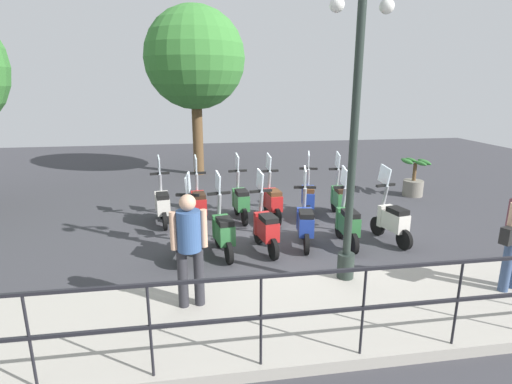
# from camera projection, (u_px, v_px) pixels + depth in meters

# --- Properties ---
(ground_plane) EXTENTS (28.00, 28.00, 0.00)m
(ground_plane) POSITION_uv_depth(u_px,v_px,m) (280.00, 234.00, 8.58)
(ground_plane) COLOR #38383D
(promenade_walkway) EXTENTS (2.20, 20.00, 0.15)m
(promenade_walkway) POSITION_uv_depth(u_px,v_px,m) (329.00, 310.00, 5.56)
(promenade_walkway) COLOR #A39E93
(promenade_walkway) RESTS_ON ground_plane
(fence_railing) EXTENTS (0.04, 16.03, 1.07)m
(fence_railing) POSITION_uv_depth(u_px,v_px,m) (364.00, 295.00, 4.35)
(fence_railing) COLOR black
(fence_railing) RESTS_ON promenade_walkway
(lamp_post_near) EXTENTS (0.26, 0.90, 4.48)m
(lamp_post_near) POSITION_uv_depth(u_px,v_px,m) (353.00, 153.00, 5.81)
(lamp_post_near) COLOR #232D28
(lamp_post_near) RESTS_ON promenade_walkway
(pedestrian_distant) EXTENTS (0.35, 0.49, 1.59)m
(pedestrian_distant) POSITION_uv_depth(u_px,v_px,m) (189.00, 242.00, 5.30)
(pedestrian_distant) COLOR #28282D
(pedestrian_distant) RESTS_ON promenade_walkway
(tree_distant) EXTENTS (3.37, 3.37, 5.64)m
(tree_distant) POSITION_uv_depth(u_px,v_px,m) (195.00, 59.00, 13.29)
(tree_distant) COLOR brown
(tree_distant) RESTS_ON ground_plane
(potted_palm) EXTENTS (1.06, 0.66, 1.05)m
(potted_palm) POSITION_uv_depth(u_px,v_px,m) (414.00, 181.00, 11.42)
(potted_palm) COLOR slate
(potted_palm) RESTS_ON ground_plane
(scooter_near_0) EXTENTS (1.22, 0.49, 1.54)m
(scooter_near_0) POSITION_uv_depth(u_px,v_px,m) (392.00, 219.00, 8.01)
(scooter_near_0) COLOR black
(scooter_near_0) RESTS_ON ground_plane
(scooter_near_1) EXTENTS (1.23, 0.44, 1.54)m
(scooter_near_1) POSITION_uv_depth(u_px,v_px,m) (347.00, 222.00, 7.84)
(scooter_near_1) COLOR black
(scooter_near_1) RESTS_ON ground_plane
(scooter_near_2) EXTENTS (1.22, 0.48, 1.54)m
(scooter_near_2) POSITION_uv_depth(u_px,v_px,m) (305.00, 223.00, 7.83)
(scooter_near_2) COLOR black
(scooter_near_2) RESTS_ON ground_plane
(scooter_near_3) EXTENTS (1.22, 0.48, 1.54)m
(scooter_near_3) POSITION_uv_depth(u_px,v_px,m) (266.00, 227.00, 7.57)
(scooter_near_3) COLOR black
(scooter_near_3) RESTS_ON ground_plane
(scooter_near_4) EXTENTS (1.23, 0.47, 1.54)m
(scooter_near_4) POSITION_uv_depth(u_px,v_px,m) (223.00, 231.00, 7.41)
(scooter_near_4) COLOR black
(scooter_near_4) RESTS_ON ground_plane
(scooter_near_5) EXTENTS (1.22, 0.49, 1.54)m
(scooter_near_5) POSITION_uv_depth(u_px,v_px,m) (186.00, 233.00, 7.28)
(scooter_near_5) COLOR black
(scooter_near_5) RESTS_ON ground_plane
(scooter_far_0) EXTENTS (1.23, 0.44, 1.54)m
(scooter_far_0) POSITION_uv_depth(u_px,v_px,m) (340.00, 198.00, 9.55)
(scooter_far_0) COLOR black
(scooter_far_0) RESTS_ON ground_plane
(scooter_far_1) EXTENTS (1.21, 0.52, 1.54)m
(scooter_far_1) POSITION_uv_depth(u_px,v_px,m) (308.00, 197.00, 9.59)
(scooter_far_1) COLOR black
(scooter_far_1) RESTS_ON ground_plane
(scooter_far_2) EXTENTS (1.23, 0.44, 1.54)m
(scooter_far_2) POSITION_uv_depth(u_px,v_px,m) (272.00, 200.00, 9.34)
(scooter_far_2) COLOR black
(scooter_far_2) RESTS_ON ground_plane
(scooter_far_3) EXTENTS (1.23, 0.44, 1.54)m
(scooter_far_3) POSITION_uv_depth(u_px,v_px,m) (240.00, 200.00, 9.35)
(scooter_far_3) COLOR black
(scooter_far_3) RESTS_ON ground_plane
(scooter_far_4) EXTENTS (1.23, 0.44, 1.54)m
(scooter_far_4) POSITION_uv_depth(u_px,v_px,m) (199.00, 203.00, 9.11)
(scooter_far_4) COLOR black
(scooter_far_4) RESTS_ON ground_plane
(scooter_far_5) EXTENTS (1.23, 0.46, 1.54)m
(scooter_far_5) POSITION_uv_depth(u_px,v_px,m) (162.00, 204.00, 9.07)
(scooter_far_5) COLOR black
(scooter_far_5) RESTS_ON ground_plane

